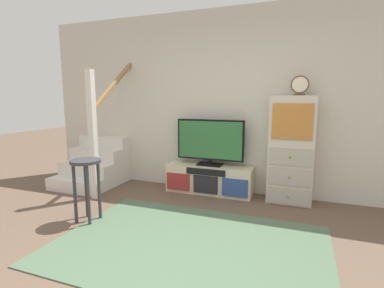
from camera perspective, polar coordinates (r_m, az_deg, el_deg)
ground_plane at (r=2.54m, az=-5.87°, el=-25.04°), size 20.00×20.00×0.00m
back_wall at (r=4.44m, az=8.29°, el=8.01°), size 6.40×0.12×2.70m
area_rug at (r=3.01m, az=-0.47°, el=-19.04°), size 2.60×1.80×0.01m
media_console at (r=4.43m, az=3.38°, el=-6.87°), size 1.29×0.38×0.42m
television at (r=4.33m, az=3.54°, el=0.55°), size 1.01×0.22×0.68m
side_cabinet at (r=4.14m, az=18.74°, el=-1.18°), size 0.58×0.38×1.45m
desk_clock at (r=4.07m, az=20.28°, el=10.64°), size 0.23×0.08×0.25m
staircase at (r=5.29m, az=-17.03°, el=-2.85°), size 1.00×1.36×2.20m
bar_stool_near at (r=3.56m, az=-19.91°, el=-5.87°), size 0.34×0.34×0.73m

